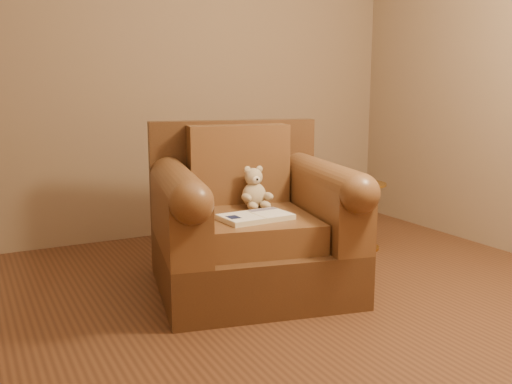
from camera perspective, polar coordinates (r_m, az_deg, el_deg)
name	(u,v)px	position (r m, az deg, el deg)	size (l,w,h in m)	color
floor	(298,325)	(2.90, 4.18, -13.15)	(4.00, 4.00, 0.00)	#55311D
armchair	(250,225)	(3.32, -0.64, -3.34)	(1.24, 1.20, 0.95)	#4C2E19
teddy_bear	(255,191)	(3.38, -0.12, 0.05)	(0.18, 0.21, 0.25)	tan
guidebook	(256,217)	(3.08, -0.04, -2.50)	(0.39, 0.25, 0.03)	beige
side_table	(361,213)	(4.17, 10.43, -2.12)	(0.35, 0.35, 0.49)	gold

